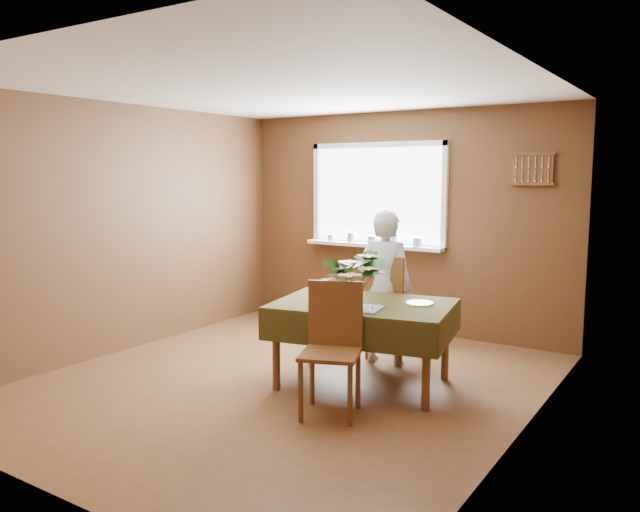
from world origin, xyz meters
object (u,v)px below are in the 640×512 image
Objects in this scene: chair_near at (333,342)px; seated_woman at (385,287)px; chair_far at (390,304)px; flower_bouquet at (354,274)px; dining_table at (363,313)px.

seated_woman is at bearing 79.57° from chair_near.
chair_far is 0.20m from seated_woman.
chair_near is at bearing -83.30° from flower_bouquet.
seated_woman is 0.97m from flower_bouquet.
chair_near is at bearing 93.65° from seated_woman.
dining_table is at bearing 78.24° from chair_near.
seated_woman is at bearing 91.96° from chair_far.
flower_bouquet is (0.05, -0.25, 0.37)m from dining_table.
chair_far reaches higher than chair_near.
flower_bouquet is (-0.05, 0.40, 0.46)m from chair_near.
chair_near is at bearing 105.99° from chair_far.
seated_woman reaches higher than dining_table.
flower_bouquet reaches higher than chair_far.
dining_table is 0.77m from chair_far.
flower_bouquet is (0.18, -1.00, 0.44)m from chair_far.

